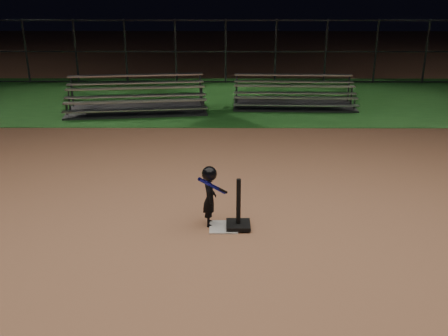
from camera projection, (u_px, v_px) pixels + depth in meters
ground at (224, 228)px, 7.80m from camera, size 80.00×80.00×0.00m
grass_strip at (225, 98)px, 17.20m from camera, size 60.00×8.00×0.01m
home_plate at (224, 227)px, 7.80m from camera, size 0.45×0.45×0.02m
batting_tee at (238, 218)px, 7.74m from camera, size 0.38×0.38×0.81m
child_batter at (210, 194)px, 7.74m from camera, size 0.46×0.53×0.99m
bleacher_left at (137, 104)px, 15.28m from camera, size 4.48×2.62×1.04m
bleacher_right at (294, 100)px, 15.91m from camera, size 3.93×2.02×0.95m
backstop_fence at (226, 52)px, 19.60m from camera, size 20.08×0.08×2.50m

